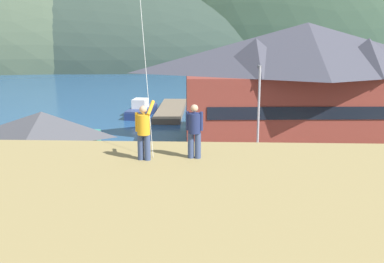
# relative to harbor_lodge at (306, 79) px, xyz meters

# --- Properties ---
(ground_plane) EXTENTS (600.00, 600.00, 0.00)m
(ground_plane) POSITION_rel_harbor_lodge_xyz_m (-9.22, -21.89, -5.93)
(ground_plane) COLOR #66604C
(parking_lot_pad) EXTENTS (40.00, 20.00, 0.10)m
(parking_lot_pad) POSITION_rel_harbor_lodge_xyz_m (-9.22, -16.89, -5.88)
(parking_lot_pad) COLOR gray
(parking_lot_pad) RESTS_ON ground
(bay_water) EXTENTS (360.00, 84.00, 0.03)m
(bay_water) POSITION_rel_harbor_lodge_xyz_m (-9.22, 38.11, -5.91)
(bay_water) COLOR navy
(bay_water) RESTS_ON ground
(far_hill_east_peak) EXTENTS (130.79, 60.87, 48.87)m
(far_hill_east_peak) POSITION_rel_harbor_lodge_xyz_m (-45.04, 91.54, -5.93)
(far_hill_east_peak) COLOR #2D3D33
(far_hill_east_peak) RESTS_ON ground
(far_hill_center_saddle) EXTENTS (85.59, 54.78, 80.29)m
(far_hill_center_saddle) POSITION_rel_harbor_lodge_xyz_m (11.30, 96.62, -5.93)
(far_hill_center_saddle) COLOR #334733
(far_hill_center_saddle) RESTS_ON ground
(harbor_lodge) EXTENTS (24.49, 12.74, 11.11)m
(harbor_lodge) POSITION_rel_harbor_lodge_xyz_m (0.00, 0.00, 0.00)
(harbor_lodge) COLOR brown
(harbor_lodge) RESTS_ON ground
(storage_shed_near_lot) EXTENTS (7.11, 5.24, 5.34)m
(storage_shed_near_lot) POSITION_rel_harbor_lodge_xyz_m (-19.92, -15.01, -3.16)
(storage_shed_near_lot) COLOR #338475
(storage_shed_near_lot) RESTS_ON ground
(wharf_dock) EXTENTS (3.20, 14.80, 0.70)m
(wharf_dock) POSITION_rel_harbor_lodge_xyz_m (-13.98, 13.69, -5.58)
(wharf_dock) COLOR #70604C
(wharf_dock) RESTS_ON ground
(moored_boat_wharfside) EXTENTS (3.14, 7.42, 2.16)m
(moored_boat_wharfside) POSITION_rel_harbor_lodge_xyz_m (-17.49, 11.78, -5.21)
(moored_boat_wharfside) COLOR navy
(moored_boat_wharfside) RESTS_ON ground
(parked_car_back_row_left) EXTENTS (4.28, 2.22, 1.82)m
(parked_car_back_row_left) POSITION_rel_harbor_lodge_xyz_m (-10.82, -21.31, -4.86)
(parked_car_back_row_left) COLOR #236633
(parked_car_back_row_left) RESTS_ON parking_lot_pad
(parked_car_lone_by_shed) EXTENTS (4.35, 2.36, 1.82)m
(parked_car_lone_by_shed) POSITION_rel_harbor_lodge_xyz_m (-0.20, -21.71, -4.86)
(parked_car_lone_by_shed) COLOR #9EA3A8
(parked_car_lone_by_shed) RESTS_ON parking_lot_pad
(parked_car_back_row_right) EXTENTS (4.25, 2.14, 1.82)m
(parked_car_back_row_right) POSITION_rel_harbor_lodge_xyz_m (-4.87, -15.52, -4.86)
(parked_car_back_row_right) COLOR red
(parked_car_back_row_right) RESTS_ON parking_lot_pad
(parked_car_mid_row_far) EXTENTS (4.28, 2.21, 1.82)m
(parked_car_mid_row_far) POSITION_rel_harbor_lodge_xyz_m (-5.93, -21.67, -4.86)
(parked_car_mid_row_far) COLOR silver
(parked_car_mid_row_far) RESTS_ON parking_lot_pad
(parked_car_mid_row_near) EXTENTS (4.34, 2.35, 1.82)m
(parked_car_mid_row_near) POSITION_rel_harbor_lodge_xyz_m (-16.51, -22.02, -4.86)
(parked_car_mid_row_near) COLOR black
(parked_car_mid_row_near) RESTS_ON parking_lot_pad
(parked_car_mid_row_center) EXTENTS (4.30, 2.25, 1.82)m
(parked_car_mid_row_center) POSITION_rel_harbor_lodge_xyz_m (-11.94, -14.87, -4.86)
(parked_car_mid_row_center) COLOR red
(parked_car_mid_row_center) RESTS_ON parking_lot_pad
(parking_light_pole) EXTENTS (0.24, 0.78, 7.96)m
(parking_light_pole) POSITION_rel_harbor_lodge_xyz_m (-5.50, -11.34, -1.30)
(parking_light_pole) COLOR #ADADB2
(parking_light_pole) RESTS_ON parking_lot_pad
(person_kite_flyer) EXTENTS (0.60, 0.62, 1.86)m
(person_kite_flyer) POSITION_rel_harbor_lodge_xyz_m (-11.00, -30.13, 1.63)
(person_kite_flyer) COLOR #384770
(person_kite_flyer) RESTS_ON grassy_hill_foreground
(person_companion) EXTENTS (0.55, 0.40, 1.74)m
(person_companion) POSITION_rel_harbor_lodge_xyz_m (-9.42, -29.87, 1.61)
(person_companion) COLOR #384770
(person_companion) RESTS_ON grassy_hill_foreground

